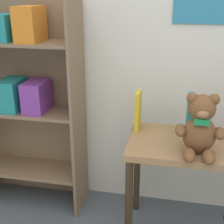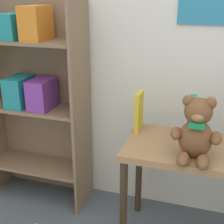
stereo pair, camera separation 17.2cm
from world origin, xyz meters
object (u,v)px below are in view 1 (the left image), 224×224
object	(u,v)px
bookshelf_side	(28,95)
book_standing_yellow	(138,110)
display_table	(188,159)
teddy_bear	(200,127)
book_standing_teal	(190,115)

from	to	relation	value
bookshelf_side	book_standing_yellow	size ratio (longest dim) A/B	5.94
display_table	book_standing_yellow	size ratio (longest dim) A/B	2.89
book_standing_yellow	teddy_bear	bearing A→B (deg)	-34.10
teddy_bear	book_standing_yellow	xyz separation A→B (m)	(-0.32, 0.24, -0.03)
bookshelf_side	book_standing_yellow	bearing A→B (deg)	-5.76
display_table	teddy_bear	world-z (taller)	teddy_bear
bookshelf_side	display_table	size ratio (longest dim) A/B	2.06
bookshelf_side	book_standing_teal	world-z (taller)	bookshelf_side
teddy_bear	book_standing_teal	distance (m)	0.23
display_table	book_standing_yellow	distance (m)	0.38
book_standing_yellow	book_standing_teal	size ratio (longest dim) A/B	0.99
book_standing_teal	display_table	bearing A→B (deg)	-90.59
book_standing_yellow	book_standing_teal	bearing A→B (deg)	0.09
book_standing_yellow	book_standing_teal	world-z (taller)	book_standing_teal
display_table	book_standing_teal	size ratio (longest dim) A/B	2.86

